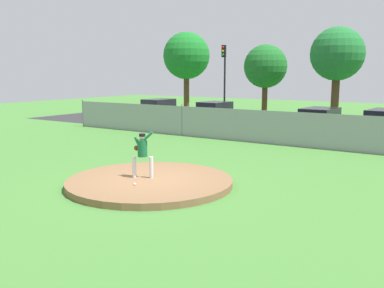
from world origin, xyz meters
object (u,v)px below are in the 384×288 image
at_px(pitcher_youth, 142,151).
at_px(parked_car_slate, 215,115).
at_px(parked_car_charcoal, 319,123).
at_px(traffic_cone_orange, 240,126).
at_px(traffic_light_near, 224,70).
at_px(parked_car_white, 159,111).
at_px(baseball, 135,184).

distance_m(pitcher_youth, parked_car_slate, 16.07).
bearing_deg(parked_car_charcoal, parked_car_slate, 173.80).
xyz_separation_m(pitcher_youth, parked_car_slate, (-5.95, 14.93, -0.32)).
bearing_deg(traffic_cone_orange, traffic_light_near, 130.30).
bearing_deg(parked_car_charcoal, parked_car_white, 176.99).
bearing_deg(traffic_light_near, pitcher_youth, -68.76).
xyz_separation_m(traffic_cone_orange, traffic_light_near, (-3.51, 4.14, 3.62)).
distance_m(traffic_cone_orange, traffic_light_near, 6.52).
bearing_deg(baseball, parked_car_slate, 111.99).
bearing_deg(parked_car_charcoal, pitcher_youth, -96.54).
relative_size(pitcher_youth, parked_car_white, 0.37).
bearing_deg(traffic_light_near, parked_car_slate, -71.08).
bearing_deg(parked_car_slate, baseball, -68.01).
height_order(pitcher_youth, parked_car_white, pitcher_youth).
bearing_deg(baseball, parked_car_white, 125.51).
height_order(parked_car_white, traffic_light_near, traffic_light_near).
bearing_deg(traffic_light_near, traffic_cone_orange, -49.70).
distance_m(parked_car_white, traffic_cone_orange, 7.20).
xyz_separation_m(baseball, parked_car_charcoal, (1.18, 15.01, 0.55)).
bearing_deg(parked_car_slate, parked_car_white, -177.93).
bearing_deg(parked_car_slate, traffic_light_near, 108.92).
xyz_separation_m(parked_car_slate, traffic_light_near, (-1.14, 3.34, 3.06)).
bearing_deg(pitcher_youth, parked_car_charcoal, 83.46).
relative_size(pitcher_youth, traffic_light_near, 0.28).
relative_size(parked_car_charcoal, traffic_cone_orange, 8.52).
height_order(parked_car_white, traffic_cone_orange, parked_car_white).
height_order(parked_car_charcoal, traffic_cone_orange, parked_car_charcoal).
height_order(pitcher_youth, traffic_light_near, traffic_light_near).
relative_size(baseball, parked_car_charcoal, 0.02).
bearing_deg(traffic_cone_orange, parked_car_slate, 161.26).
distance_m(parked_car_slate, traffic_light_near, 4.67).
distance_m(baseball, parked_car_white, 19.25).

